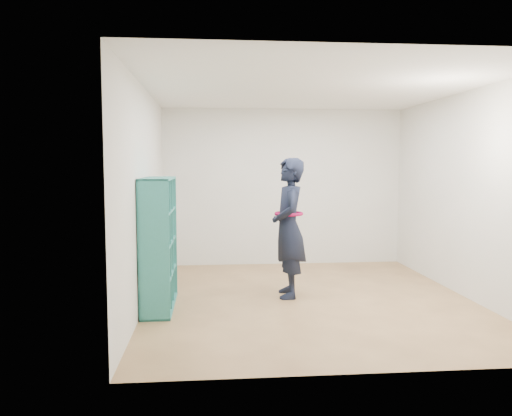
{
  "coord_description": "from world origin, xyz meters",
  "views": [
    {
      "loc": [
        -1.21,
        -6.04,
        1.68
      ],
      "look_at": [
        -0.64,
        0.3,
        1.12
      ],
      "focal_mm": 35.0,
      "sensor_mm": 36.0,
      "label": 1
    }
  ],
  "objects": [
    {
      "name": "wall_right",
      "position": [
        2.0,
        0.0,
        1.3
      ],
      "size": [
        0.02,
        4.5,
        2.6
      ],
      "primitive_type": "cube",
      "color": "silver",
      "rests_on": "floor"
    },
    {
      "name": "person",
      "position": [
        -0.23,
        0.16,
        0.88
      ],
      "size": [
        0.44,
        0.65,
        1.76
      ],
      "rotation": [
        0.0,
        0.0,
        -1.6
      ],
      "color": "black",
      "rests_on": "floor"
    },
    {
      "name": "floor",
      "position": [
        0.0,
        0.0,
        0.0
      ],
      "size": [
        4.5,
        4.5,
        0.0
      ],
      "primitive_type": "plane",
      "color": "brown",
      "rests_on": "ground"
    },
    {
      "name": "wall_front",
      "position": [
        0.0,
        -2.25,
        1.3
      ],
      "size": [
        4.0,
        0.02,
        2.6
      ],
      "primitive_type": "cube",
      "color": "silver",
      "rests_on": "floor"
    },
    {
      "name": "wall_left",
      "position": [
        -2.0,
        0.0,
        1.3
      ],
      "size": [
        0.02,
        4.5,
        2.6
      ],
      "primitive_type": "cube",
      "color": "silver",
      "rests_on": "floor"
    },
    {
      "name": "bookshelf",
      "position": [
        -1.85,
        -0.18,
        0.75
      ],
      "size": [
        0.33,
        1.15,
        1.53
      ],
      "color": "#297F75",
      "rests_on": "floor"
    },
    {
      "name": "smartphone",
      "position": [
        -0.39,
        0.26,
        1.0
      ],
      "size": [
        0.03,
        0.08,
        0.12
      ],
      "rotation": [
        0.22,
        0.0,
        0.22
      ],
      "color": "silver",
      "rests_on": "person"
    },
    {
      "name": "wall_back",
      "position": [
        0.0,
        2.25,
        1.3
      ],
      "size": [
        4.0,
        0.02,
        2.6
      ],
      "primitive_type": "cube",
      "color": "silver",
      "rests_on": "floor"
    },
    {
      "name": "ceiling",
      "position": [
        0.0,
        0.0,
        2.6
      ],
      "size": [
        4.5,
        4.5,
        0.0
      ],
      "primitive_type": "plane",
      "color": "white",
      "rests_on": "wall_back"
    }
  ]
}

